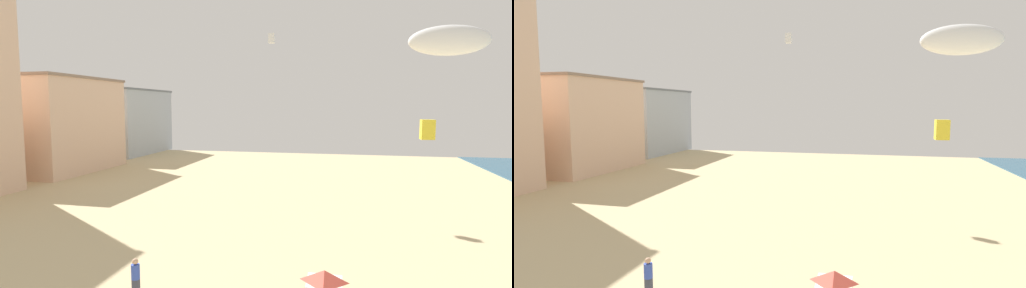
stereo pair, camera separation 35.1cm
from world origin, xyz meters
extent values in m
cube|color=beige|center=(-27.22, 36.35, 5.38)|extent=(14.46, 13.41, 10.77)
cube|color=#89715E|center=(-27.22, 36.35, 10.92)|extent=(14.75, 13.67, 0.30)
cube|color=#ADB7C1|center=(-27.22, 54.16, 5.06)|extent=(10.60, 14.64, 10.12)
cube|color=slate|center=(-27.22, 54.16, 10.27)|extent=(10.81, 14.93, 0.30)
cylinder|color=#334CB2|center=(0.39, 10.18, 1.10)|extent=(0.34, 0.34, 0.60)
sphere|color=tan|center=(0.39, 10.18, 1.52)|extent=(0.24, 0.24, 0.24)
pyramid|color=#D14C3D|center=(7.85, 8.60, 2.38)|extent=(1.10, 1.10, 0.35)
cube|color=yellow|center=(11.96, 15.20, 6.62)|extent=(0.56, 0.56, 0.88)
ellipsoid|color=white|center=(11.61, 10.66, 9.77)|extent=(2.52, 0.70, 0.98)
cube|color=white|center=(2.28, 29.34, 13.33)|extent=(0.49, 0.49, 0.77)
camera|label=1|loc=(8.34, -3.22, 7.63)|focal=27.21mm
camera|label=2|loc=(8.68, -3.14, 7.63)|focal=27.21mm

